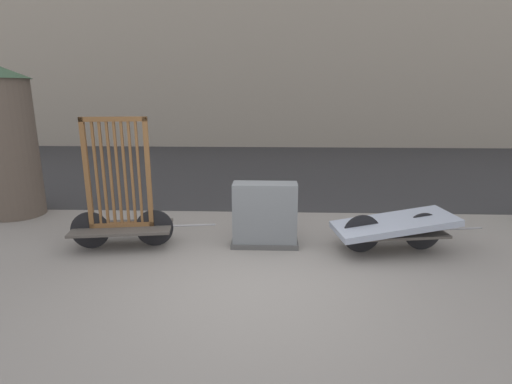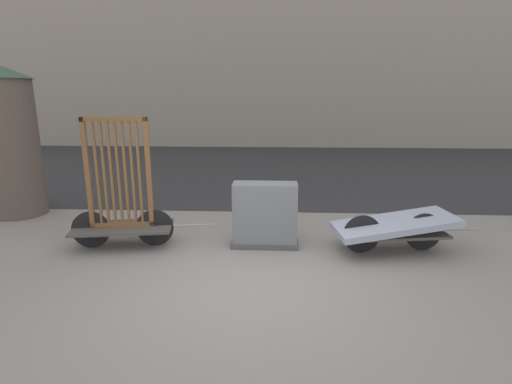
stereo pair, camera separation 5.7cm
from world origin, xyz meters
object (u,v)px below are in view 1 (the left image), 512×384
at_px(bike_cart_with_mattress, 393,226).
at_px(advertising_column, 8,142).
at_px(utility_cabinet, 265,217).
at_px(bike_cart_with_bedframe, 121,206).

relative_size(bike_cart_with_mattress, advertising_column, 0.83).
height_order(bike_cart_with_mattress, utility_cabinet, utility_cabinet).
distance_m(bike_cart_with_bedframe, advertising_column, 3.26).
relative_size(utility_cabinet, advertising_column, 0.37).
height_order(bike_cart_with_bedframe, utility_cabinet, bike_cart_with_bedframe).
bearing_deg(advertising_column, utility_cabinet, -16.41).
bearing_deg(bike_cart_with_bedframe, utility_cabinet, -5.12).
distance_m(bike_cart_with_mattress, utility_cabinet, 1.98).
bearing_deg(bike_cart_with_mattress, bike_cart_with_bedframe, 171.82).
height_order(bike_cart_with_bedframe, advertising_column, advertising_column).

